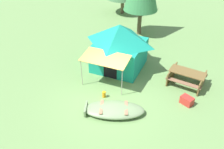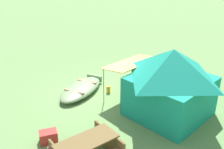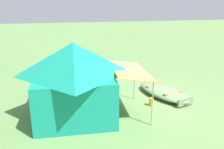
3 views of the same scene
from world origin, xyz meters
TOP-DOWN VIEW (x-y plane):
  - ground_plane at (0.00, 0.00)m, footprint 80.00×80.00m
  - beached_rowboat at (0.50, -0.77)m, footprint 2.98×1.95m
  - canvas_cabin_tent at (-0.48, 3.05)m, footprint 3.03×4.08m
  - picnic_table at (3.37, 2.58)m, footprint 2.07×1.84m
  - cooler_box at (3.56, 0.97)m, footprint 0.69×0.62m
  - fuel_can at (-0.31, 0.14)m, footprint 0.25×0.25m

SIDE VIEW (x-z plane):
  - ground_plane at x=0.00m, z-range 0.00..0.00m
  - fuel_can at x=-0.31m, z-range 0.00..0.32m
  - cooler_box at x=3.56m, z-range 0.00..0.39m
  - beached_rowboat at x=0.50m, z-range 0.01..0.39m
  - picnic_table at x=3.37m, z-range 0.10..0.86m
  - canvas_cabin_tent at x=-0.48m, z-range 0.05..2.67m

